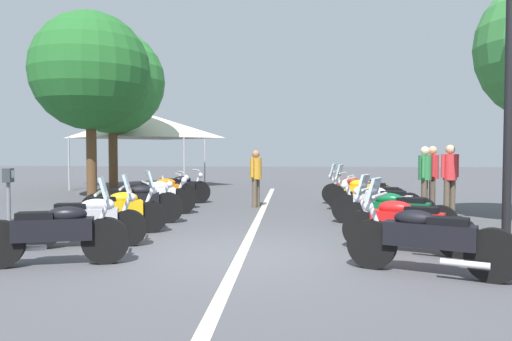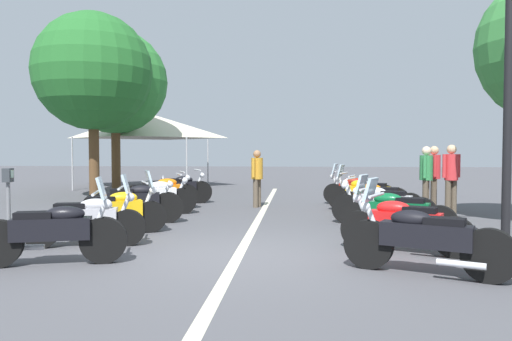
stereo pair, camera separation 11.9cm
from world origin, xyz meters
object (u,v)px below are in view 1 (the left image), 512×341
Objects in this scene: motorcycle_left_row_0 at (56,232)px; motorcycle_right_row_4 at (376,199)px; motorcycle_right_row_6 at (356,189)px; bystander_0 at (432,173)px; motorcycle_right_row_2 at (397,212)px; roadside_tree_2 at (90,72)px; motorcycle_left_row_4 at (152,196)px; bystander_2 at (425,174)px; motorcycle_left_row_3 at (133,202)px; motorcycle_left_row_5 at (160,192)px; bystander_3 at (256,174)px; motorcycle_right_row_0 at (427,238)px; motorcycle_left_row_6 at (177,188)px; event_tent at (143,125)px; motorcycle_left_row_2 at (116,210)px; roadside_tree_0 at (112,82)px; motorcycle_left_row_1 at (88,219)px; motorcycle_right_row_5 at (365,193)px; bystander_1 at (450,174)px; street_lamp_twin_globe at (510,28)px; motorcycle_right_row_3 at (382,204)px; motorcycle_right_row_1 at (405,223)px; parking_meter at (9,193)px.

motorcycle_left_row_0 is 0.99× the size of motorcycle_right_row_4.
bystander_0 is (-1.21, -1.81, 0.53)m from motorcycle_right_row_6.
roadside_tree_2 reaches higher than motorcycle_right_row_2.
bystander_2 is at bearing -15.37° from motorcycle_left_row_4.
motorcycle_left_row_3 is 1.09× the size of motorcycle_left_row_5.
bystander_3 is at bearing -168.26° from bystander_2.
motorcycle_right_row_0 is 7.14m from bystander_0.
motorcycle_right_row_6 is at bearing -24.50° from motorcycle_left_row_6.
motorcycle_left_row_6 is 0.97× the size of motorcycle_right_row_2.
motorcycle_left_row_6 is at bearing -7.79° from motorcycle_right_row_4.
motorcycle_left_row_6 is at bearing 74.55° from motorcycle_left_row_3.
motorcycle_left_row_3 is at bearing -110.48° from motorcycle_left_row_5.
bystander_3 is at bearing 38.68° from motorcycle_left_row_3.
motorcycle_left_row_6 is 0.32× the size of roadside_tree_2.
bystander_0 is at bearing -101.86° from roadside_tree_2.
motorcycle_right_row_4 is 3.58m from bystander_3.
motorcycle_left_row_4 is 9.91m from event_tent.
motorcycle_left_row_2 is 1.09× the size of bystander_0.
motorcycle_left_row_4 is at bearing 59.44° from bystander_3.
motorcycle_left_row_5 reaches higher than motorcycle_left_row_4.
roadside_tree_0 reaches higher than motorcycle_right_row_4.
motorcycle_right_row_0 is at bearing -29.56° from motorcycle_left_row_1.
motorcycle_right_row_5 is at bearing -66.81° from motorcycle_right_row_0.
motorcycle_left_row_1 is 0.96× the size of motorcycle_right_row_5.
motorcycle_right_row_2 is (-2.64, -5.30, -0.01)m from motorcycle_left_row_4.
motorcycle_right_row_6 is 2.88m from bystander_1.
street_lamp_twin_globe is 13.53m from roadside_tree_0.
street_lamp_twin_globe is at bearing -65.01° from bystander_2.
bystander_2 is (2.24, -1.47, 0.52)m from motorcycle_right_row_3.
motorcycle_right_row_6 is at bearing -7.39° from motorcycle_left_row_5.
motorcycle_right_row_4 is (5.24, -0.27, -0.02)m from motorcycle_right_row_0.
bystander_1 is at bearing -138.34° from motorcycle_right_row_4.
motorcycle_left_row_4 is 6.51m from motorcycle_right_row_1.
motorcycle_right_row_1 is (-5.17, -5.23, -0.01)m from motorcycle_left_row_5.
motorcycle_right_row_1 reaches higher than motorcycle_left_row_5.
bystander_0 reaches higher than motorcycle_left_row_4.
motorcycle_left_row_0 reaches higher than motorcycle_right_row_5.
motorcycle_left_row_0 reaches higher than motorcycle_left_row_2.
motorcycle_left_row_3 is 7.56m from bystander_1.
parking_meter is (-4.22, 1.10, 0.44)m from motorcycle_left_row_4.
parking_meter reaches higher than motorcycle_left_row_5.
motorcycle_right_row_5 is 9.31m from roadside_tree_2.
motorcycle_left_row_3 is at bearing 58.87° from parking_meter.
motorcycle_right_row_0 reaches higher than motorcycle_left_row_5.
roadside_tree_0 is at bearing -17.44° from motorcycle_right_row_3.
roadside_tree_2 is (1.08, 3.00, 3.60)m from motorcycle_left_row_6.
motorcycle_right_row_3 is 1.22× the size of bystander_0.
motorcycle_left_row_0 is 0.38× the size of street_lamp_twin_globe.
bystander_0 is at bearing -148.59° from motorcycle_right_row_5.
motorcycle_right_row_0 is 1.02× the size of motorcycle_right_row_2.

